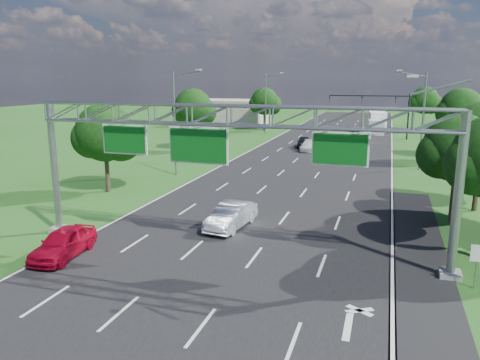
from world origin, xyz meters
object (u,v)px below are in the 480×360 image
at_px(sign_gantry, 231,127).
at_px(silver_sedan, 231,216).
at_px(box_truck, 377,123).
at_px(traffic_signal, 385,105).
at_px(regulatory_sign, 477,257).
at_px(red_coupe, 63,243).

distance_m(sign_gantry, silver_sedan, 7.38).
xyz_separation_m(sign_gantry, box_truck, (5.93, 61.49, -5.20)).
bearing_deg(box_truck, traffic_signal, -87.63).
bearing_deg(regulatory_sign, sign_gantry, 175.17).
bearing_deg(box_truck, regulatory_sign, -90.20).
bearing_deg(red_coupe, regulatory_sign, 0.97).
bearing_deg(silver_sedan, regulatory_sign, -13.53).
height_order(regulatory_sign, box_truck, box_truck).
bearing_deg(silver_sedan, sign_gantry, -64.57).
relative_size(traffic_signal, box_truck, 1.28).
relative_size(sign_gantry, regulatory_sign, 11.19).
distance_m(sign_gantry, regulatory_sign, 13.25).
xyz_separation_m(sign_gantry, red_coupe, (-8.33, -3.43, -6.11)).
bearing_deg(regulatory_sign, red_coupe, -173.27).
bearing_deg(sign_gantry, regulatory_sign, -4.83).
relative_size(traffic_signal, red_coupe, 2.66).
xyz_separation_m(silver_sedan, box_truck, (7.26, 57.54, 0.89)).
bearing_deg(regulatory_sign, silver_sedan, 159.63).
relative_size(regulatory_sign, red_coupe, 0.46).
distance_m(silver_sedan, box_truck, 58.00).
distance_m(traffic_signal, red_coupe, 58.68).
distance_m(regulatory_sign, silver_sedan, 14.31).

